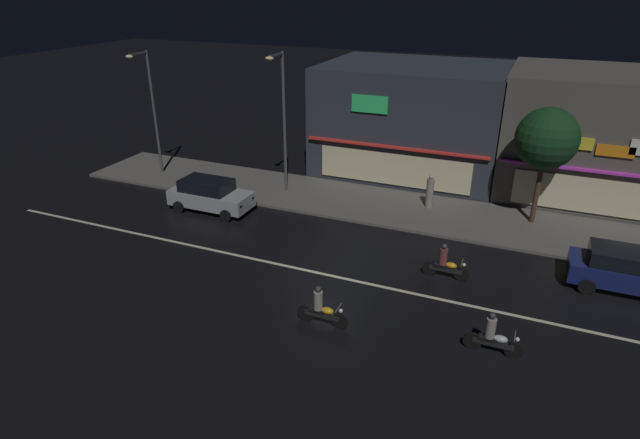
% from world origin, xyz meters
% --- Properties ---
extents(ground_plane, '(140.00, 140.00, 0.00)m').
position_xyz_m(ground_plane, '(0.00, 0.00, 0.00)').
color(ground_plane, black).
extents(lane_divider_stripe, '(33.76, 0.16, 0.01)m').
position_xyz_m(lane_divider_stripe, '(0.00, 0.00, 0.01)').
color(lane_divider_stripe, beige).
rests_on(lane_divider_stripe, ground).
extents(sidewalk_far, '(35.54, 4.89, 0.14)m').
position_xyz_m(sidewalk_far, '(0.00, 7.61, 0.07)').
color(sidewalk_far, '#5B5954').
rests_on(sidewalk_far, ground).
extents(storefront_left_block, '(10.68, 8.13, 6.70)m').
position_xyz_m(storefront_left_block, '(10.66, 14.04, 3.35)').
color(storefront_left_block, '#56514C').
rests_on(storefront_left_block, ground).
extents(storefront_center_block, '(10.78, 8.46, 6.47)m').
position_xyz_m(storefront_center_block, '(-0.00, 14.21, 3.23)').
color(storefront_center_block, '#2D333D').
rests_on(storefront_center_block, ground).
extents(streetlamp_west, '(0.44, 1.64, 7.24)m').
position_xyz_m(streetlamp_west, '(-13.90, 7.04, 4.40)').
color(streetlamp_west, '#47494C').
rests_on(streetlamp_west, sidewalk_far).
extents(streetlamp_mid, '(0.44, 1.64, 7.57)m').
position_xyz_m(streetlamp_mid, '(-5.46, 7.29, 4.57)').
color(streetlamp_mid, '#47494C').
rests_on(streetlamp_mid, sidewalk_far).
extents(pedestrian_on_sidewalk, '(0.39, 0.39, 1.78)m').
position_xyz_m(pedestrian_on_sidewalk, '(2.47, 8.29, 0.96)').
color(pedestrian_on_sidewalk, gray).
rests_on(pedestrian_on_sidewalk, sidewalk_far).
extents(street_tree, '(2.87, 2.87, 5.66)m').
position_xyz_m(street_tree, '(7.56, 8.44, 4.34)').
color(street_tree, '#473323').
rests_on(street_tree, sidewalk_far).
extents(parked_car_near_kerb, '(4.30, 1.98, 1.67)m').
position_xyz_m(parked_car_near_kerb, '(11.17, 3.48, 0.87)').
color(parked_car_near_kerb, navy).
rests_on(parked_car_near_kerb, ground).
extents(parked_car_trailing, '(4.30, 1.98, 1.67)m').
position_xyz_m(parked_car_trailing, '(-8.01, 3.76, 0.87)').
color(parked_car_trailing, '#9EA0A5').
rests_on(parked_car_trailing, ground).
extents(motorcycle_lead, '(1.90, 0.60, 1.52)m').
position_xyz_m(motorcycle_lead, '(6.82, -2.47, 0.63)').
color(motorcycle_lead, black).
rests_on(motorcycle_lead, ground).
extents(motorcycle_following, '(1.90, 0.60, 1.52)m').
position_xyz_m(motorcycle_following, '(1.14, -3.18, 0.63)').
color(motorcycle_following, black).
rests_on(motorcycle_following, ground).
extents(motorcycle_opposite_lane, '(1.90, 0.60, 1.52)m').
position_xyz_m(motorcycle_opposite_lane, '(4.53, 1.66, 0.63)').
color(motorcycle_opposite_lane, black).
rests_on(motorcycle_opposite_lane, ground).
extents(traffic_cone, '(0.36, 0.36, 0.55)m').
position_xyz_m(traffic_cone, '(-6.93, 4.23, 0.28)').
color(traffic_cone, orange).
rests_on(traffic_cone, ground).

